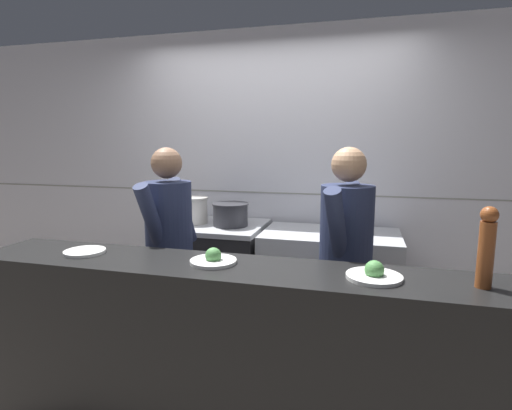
% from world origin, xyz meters
% --- Properties ---
extents(ground_plane, '(14.00, 14.00, 0.00)m').
position_xyz_m(ground_plane, '(0.00, 0.00, 0.00)').
color(ground_plane, '#6B6056').
extents(wall_back_tiled, '(8.00, 0.06, 2.60)m').
position_xyz_m(wall_back_tiled, '(0.00, 1.43, 1.30)').
color(wall_back_tiled, silver).
rests_on(wall_back_tiled, ground_plane).
extents(oven_range, '(0.86, 0.71, 0.91)m').
position_xyz_m(oven_range, '(-0.44, 1.03, 0.46)').
color(oven_range, '#232326').
rests_on(oven_range, ground_plane).
extents(prep_counter, '(1.09, 0.65, 0.89)m').
position_xyz_m(prep_counter, '(0.56, 1.03, 0.44)').
color(prep_counter, '#B7BABF').
rests_on(prep_counter, ground_plane).
extents(pass_counter, '(2.77, 0.45, 0.99)m').
position_xyz_m(pass_counter, '(0.12, -0.31, 0.49)').
color(pass_counter, black).
rests_on(pass_counter, ground_plane).
extents(stock_pot, '(0.25, 0.25, 0.23)m').
position_xyz_m(stock_pot, '(-0.62, 1.02, 1.03)').
color(stock_pot, beige).
rests_on(stock_pot, oven_range).
extents(sauce_pot, '(0.31, 0.31, 0.19)m').
position_xyz_m(sauce_pot, '(-0.27, 0.99, 1.01)').
color(sauce_pot, '#2D2D33').
rests_on(sauce_pot, oven_range).
extents(mixing_bowl_steel, '(0.26, 0.26, 0.09)m').
position_xyz_m(mixing_bowl_steel, '(0.70, 1.06, 0.93)').
color(mixing_bowl_steel, '#B7BABF').
rests_on(mixing_bowl_steel, prep_counter).
extents(plated_dish_main, '(0.22, 0.22, 0.02)m').
position_xyz_m(plated_dish_main, '(-0.70, -0.30, 1.00)').
color(plated_dish_main, white).
rests_on(plated_dish_main, pass_counter).
extents(plated_dish_appetiser, '(0.24, 0.24, 0.08)m').
position_xyz_m(plated_dish_appetiser, '(0.06, -0.29, 1.01)').
color(plated_dish_appetiser, white).
rests_on(plated_dish_appetiser, pass_counter).
extents(plated_dish_dessert, '(0.25, 0.25, 0.09)m').
position_xyz_m(plated_dish_dessert, '(0.86, -0.32, 1.01)').
color(plated_dish_dessert, white).
rests_on(plated_dish_dessert, pass_counter).
extents(pepper_mill, '(0.07, 0.07, 0.35)m').
position_xyz_m(pepper_mill, '(1.31, -0.31, 1.18)').
color(pepper_mill, brown).
rests_on(pepper_mill, pass_counter).
extents(chef_head_cook, '(0.35, 0.69, 1.57)m').
position_xyz_m(chef_head_cook, '(-0.48, 0.29, 0.88)').
color(chef_head_cook, black).
rests_on(chef_head_cook, ground_plane).
extents(chef_sous, '(0.39, 0.69, 1.58)m').
position_xyz_m(chef_sous, '(0.71, 0.30, 0.88)').
color(chef_sous, black).
rests_on(chef_sous, ground_plane).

